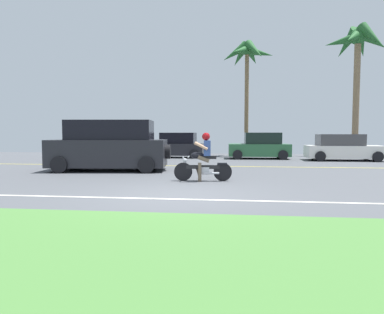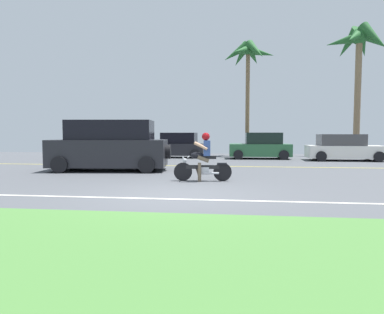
{
  "view_description": "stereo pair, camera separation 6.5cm",
  "coord_description": "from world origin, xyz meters",
  "px_view_note": "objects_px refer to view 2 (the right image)",
  "views": [
    {
      "loc": [
        1.42,
        -8.34,
        1.5
      ],
      "look_at": [
        -0.02,
        3.8,
        0.68
      ],
      "focal_mm": 32.52,
      "sensor_mm": 36.0,
      "label": 1
    },
    {
      "loc": [
        1.48,
        -8.33,
        1.5
      ],
      "look_at": [
        -0.02,
        3.8,
        0.68
      ],
      "focal_mm": 32.52,
      "sensor_mm": 36.0,
      "label": 2
    }
  ],
  "objects_px": {
    "suv_nearby": "(110,146)",
    "motorcyclist": "(203,161)",
    "parked_car_1": "(177,146)",
    "palm_tree_0": "(248,57)",
    "parked_car_3": "(344,148)",
    "palm_tree_1": "(359,47)",
    "parked_car_2": "(261,147)",
    "parked_car_0": "(91,146)",
    "motorcyclist_distant": "(91,152)"
  },
  "relations": [
    {
      "from": "suv_nearby",
      "to": "motorcyclist",
      "type": "bearing_deg",
      "value": -33.13
    },
    {
      "from": "parked_car_1",
      "to": "palm_tree_0",
      "type": "distance_m",
      "value": 7.77
    },
    {
      "from": "parked_car_3",
      "to": "palm_tree_1",
      "type": "xyz_separation_m",
      "value": [
        2.08,
        4.37,
        6.55
      ]
    },
    {
      "from": "palm_tree_1",
      "to": "motorcyclist",
      "type": "bearing_deg",
      "value": -123.59
    },
    {
      "from": "parked_car_2",
      "to": "palm_tree_1",
      "type": "xyz_separation_m",
      "value": [
        6.57,
        3.4,
        6.51
      ]
    },
    {
      "from": "parked_car_1",
      "to": "palm_tree_1",
      "type": "relative_size",
      "value": 0.43
    },
    {
      "from": "parked_car_0",
      "to": "parked_car_2",
      "type": "height_order",
      "value": "parked_car_0"
    },
    {
      "from": "palm_tree_1",
      "to": "motorcyclist_distant",
      "type": "distance_m",
      "value": 18.45
    },
    {
      "from": "parked_car_1",
      "to": "palm_tree_1",
      "type": "height_order",
      "value": "palm_tree_1"
    },
    {
      "from": "motorcyclist",
      "to": "palm_tree_1",
      "type": "xyz_separation_m",
      "value": [
        9.1,
        13.7,
        6.59
      ]
    },
    {
      "from": "parked_car_0",
      "to": "palm_tree_0",
      "type": "xyz_separation_m",
      "value": [
        9.58,
        3.69,
        5.88
      ]
    },
    {
      "from": "parked_car_3",
      "to": "palm_tree_0",
      "type": "bearing_deg",
      "value": 144.15
    },
    {
      "from": "parked_car_2",
      "to": "parked_car_3",
      "type": "height_order",
      "value": "parked_car_2"
    },
    {
      "from": "palm_tree_0",
      "to": "palm_tree_1",
      "type": "height_order",
      "value": "palm_tree_1"
    },
    {
      "from": "suv_nearby",
      "to": "parked_car_2",
      "type": "bearing_deg",
      "value": 49.37
    },
    {
      "from": "palm_tree_0",
      "to": "motorcyclist_distant",
      "type": "bearing_deg",
      "value": -139.83
    },
    {
      "from": "palm_tree_0",
      "to": "parked_car_0",
      "type": "bearing_deg",
      "value": -158.94
    },
    {
      "from": "parked_car_0",
      "to": "motorcyclist_distant",
      "type": "height_order",
      "value": "parked_car_0"
    },
    {
      "from": "palm_tree_0",
      "to": "motorcyclist_distant",
      "type": "distance_m",
      "value": 12.29
    },
    {
      "from": "parked_car_3",
      "to": "motorcyclist",
      "type": "bearing_deg",
      "value": -126.95
    },
    {
      "from": "parked_car_3",
      "to": "palm_tree_0",
      "type": "distance_m",
      "value": 8.75
    },
    {
      "from": "palm_tree_0",
      "to": "parked_car_1",
      "type": "bearing_deg",
      "value": -151.79
    },
    {
      "from": "parked_car_2",
      "to": "parked_car_1",
      "type": "bearing_deg",
      "value": 175.51
    },
    {
      "from": "suv_nearby",
      "to": "palm_tree_0",
      "type": "relative_size",
      "value": 0.63
    },
    {
      "from": "parked_car_3",
      "to": "suv_nearby",
      "type": "bearing_deg",
      "value": -148.84
    },
    {
      "from": "parked_car_0",
      "to": "parked_car_2",
      "type": "xyz_separation_m",
      "value": [
        10.3,
        0.89,
        -0.01
      ]
    },
    {
      "from": "motorcyclist",
      "to": "motorcyclist_distant",
      "type": "distance_m",
      "value": 8.89
    },
    {
      "from": "parked_car_2",
      "to": "motorcyclist_distant",
      "type": "bearing_deg",
      "value": -155.24
    },
    {
      "from": "parked_car_2",
      "to": "parked_car_3",
      "type": "bearing_deg",
      "value": -12.18
    },
    {
      "from": "palm_tree_1",
      "to": "motorcyclist_distant",
      "type": "bearing_deg",
      "value": -154.12
    },
    {
      "from": "suv_nearby",
      "to": "parked_car_2",
      "type": "xyz_separation_m",
      "value": [
        6.57,
        7.66,
        -0.26
      ]
    },
    {
      "from": "parked_car_0",
      "to": "palm_tree_1",
      "type": "bearing_deg",
      "value": 14.27
    },
    {
      "from": "parked_car_2",
      "to": "palm_tree_1",
      "type": "distance_m",
      "value": 9.86
    },
    {
      "from": "parked_car_2",
      "to": "palm_tree_1",
      "type": "bearing_deg",
      "value": 27.35
    },
    {
      "from": "parked_car_2",
      "to": "palm_tree_0",
      "type": "relative_size",
      "value": 0.47
    },
    {
      "from": "motorcyclist",
      "to": "parked_car_1",
      "type": "xyz_separation_m",
      "value": [
        -2.65,
        10.71,
        0.08
      ]
    },
    {
      "from": "suv_nearby",
      "to": "parked_car_1",
      "type": "relative_size",
      "value": 1.31
    },
    {
      "from": "parked_car_2",
      "to": "parked_car_3",
      "type": "relative_size",
      "value": 0.89
    },
    {
      "from": "palm_tree_1",
      "to": "motorcyclist_distant",
      "type": "xyz_separation_m",
      "value": [
        -15.48,
        -7.51,
        -6.67
      ]
    },
    {
      "from": "suv_nearby",
      "to": "parked_car_1",
      "type": "distance_m",
      "value": 8.19
    },
    {
      "from": "parked_car_1",
      "to": "parked_car_3",
      "type": "bearing_deg",
      "value": -8.1
    },
    {
      "from": "motorcyclist",
      "to": "parked_car_2",
      "type": "xyz_separation_m",
      "value": [
        2.53,
        10.3,
        0.08
      ]
    },
    {
      "from": "suv_nearby",
      "to": "palm_tree_1",
      "type": "height_order",
      "value": "palm_tree_1"
    },
    {
      "from": "parked_car_3",
      "to": "palm_tree_1",
      "type": "bearing_deg",
      "value": 64.52
    },
    {
      "from": "suv_nearby",
      "to": "parked_car_0",
      "type": "height_order",
      "value": "suv_nearby"
    },
    {
      "from": "suv_nearby",
      "to": "motorcyclist_distant",
      "type": "xyz_separation_m",
      "value": [
        -2.33,
        3.55,
        -0.41
      ]
    },
    {
      "from": "motorcyclist",
      "to": "motorcyclist_distant",
      "type": "xyz_separation_m",
      "value": [
        -6.38,
        6.2,
        -0.08
      ]
    },
    {
      "from": "suv_nearby",
      "to": "motorcyclist_distant",
      "type": "bearing_deg",
      "value": 123.24
    },
    {
      "from": "parked_car_3",
      "to": "motorcyclist_distant",
      "type": "relative_size",
      "value": 2.82
    },
    {
      "from": "motorcyclist_distant",
      "to": "parked_car_2",
      "type": "bearing_deg",
      "value": 24.76
    }
  ]
}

